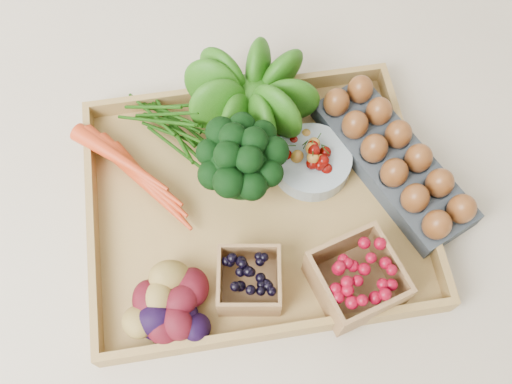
{
  "coord_description": "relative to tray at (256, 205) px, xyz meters",
  "views": [
    {
      "loc": [
        -0.06,
        -0.38,
        0.89
      ],
      "look_at": [
        0.0,
        0.0,
        0.06
      ],
      "focal_mm": 40.0,
      "sensor_mm": 36.0,
      "label": 1
    }
  ],
  "objects": [
    {
      "name": "egg_carton",
      "position": [
        0.24,
        0.03,
        0.03
      ],
      "size": [
        0.23,
        0.34,
        0.04
      ],
      "primitive_type": "cube",
      "rotation": [
        0.0,
        0.0,
        0.4
      ],
      "color": "#3B434B",
      "rests_on": "tray"
    },
    {
      "name": "tray",
      "position": [
        0.0,
        0.0,
        0.0
      ],
      "size": [
        0.55,
        0.45,
        0.01
      ],
      "primitive_type": "cube",
      "color": "#AD8848",
      "rests_on": "ground"
    },
    {
      "name": "cherry_bowl",
      "position": [
        0.1,
        0.05,
        0.03
      ],
      "size": [
        0.13,
        0.13,
        0.04
      ],
      "primitive_type": "cylinder",
      "color": "#8C9EA5",
      "rests_on": "tray"
    },
    {
      "name": "lettuce",
      "position": [
        0.02,
        0.17,
        0.08
      ],
      "size": [
        0.15,
        0.15,
        0.15
      ],
      "primitive_type": "sphere",
      "color": "#15460B",
      "rests_on": "tray"
    },
    {
      "name": "punnet_raspberry",
      "position": [
        0.13,
        -0.17,
        0.05
      ],
      "size": [
        0.15,
        0.15,
        0.08
      ],
      "primitive_type": "cube",
      "rotation": [
        0.0,
        0.0,
        0.28
      ],
      "color": "maroon",
      "rests_on": "tray"
    },
    {
      "name": "punnet_blackberry",
      "position": [
        -0.03,
        -0.14,
        0.04
      ],
      "size": [
        0.11,
        0.11,
        0.07
      ],
      "primitive_type": "cube",
      "rotation": [
        0.0,
        0.0,
        -0.16
      ],
      "color": "black",
      "rests_on": "tray"
    },
    {
      "name": "ground",
      "position": [
        0.0,
        0.0,
        -0.01
      ],
      "size": [
        4.0,
        4.0,
        0.0
      ],
      "primitive_type": "plane",
      "color": "beige",
      "rests_on": "ground"
    },
    {
      "name": "carrots",
      "position": [
        -0.2,
        0.08,
        0.03
      ],
      "size": [
        0.22,
        0.16,
        0.05
      ],
      "primitive_type": null,
      "color": "red",
      "rests_on": "tray"
    },
    {
      "name": "potatoes",
      "position": [
        -0.16,
        -0.17,
        0.05
      ],
      "size": [
        0.15,
        0.15,
        0.08
      ],
      "primitive_type": null,
      "color": "#440A14",
      "rests_on": "tray"
    },
    {
      "name": "broccoli",
      "position": [
        -0.02,
        0.03,
        0.07
      ],
      "size": [
        0.15,
        0.15,
        0.12
      ],
      "primitive_type": null,
      "color": "black",
      "rests_on": "tray"
    }
  ]
}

